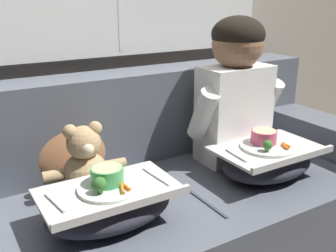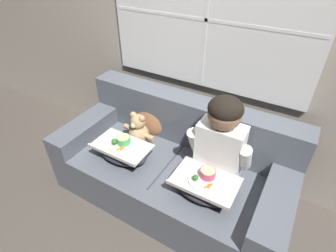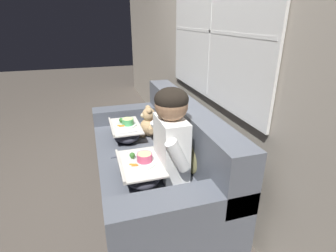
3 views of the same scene
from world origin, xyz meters
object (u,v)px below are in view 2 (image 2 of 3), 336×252
object	(u,v)px
throw_pillow_behind_child	(227,143)
throw_pillow_behind_teddy	(150,116)
couch	(174,166)
lap_tray_teddy	(122,151)
lap_tray_child	(205,186)
teddy_bear	(138,131)
child_figure	(222,135)

from	to	relation	value
throw_pillow_behind_child	throw_pillow_behind_teddy	distance (m)	0.75
couch	throw_pillow_behind_child	xyz separation A→B (m)	(0.37, 0.20, 0.27)
couch	lap_tray_teddy	bearing A→B (deg)	-149.23
lap_tray_child	lap_tray_teddy	xyz separation A→B (m)	(-0.75, -0.00, 0.00)
teddy_bear	lap_tray_teddy	bearing A→B (deg)	-89.91
throw_pillow_behind_child	lap_tray_child	size ratio (longest dim) A/B	0.81
lap_tray_teddy	lap_tray_child	bearing A→B (deg)	0.02
throw_pillow_behind_teddy	lap_tray_child	size ratio (longest dim) A/B	0.81
couch	child_figure	xyz separation A→B (m)	(0.37, 0.02, 0.48)
lap_tray_child	lap_tray_teddy	world-z (taller)	lap_tray_teddy
child_figure	lap_tray_teddy	distance (m)	0.84
child_figure	teddy_bear	xyz separation A→B (m)	(-0.75, -0.00, -0.24)
couch	lap_tray_child	xyz separation A→B (m)	(0.37, -0.22, 0.18)
throw_pillow_behind_child	throw_pillow_behind_teddy	world-z (taller)	same
throw_pillow_behind_teddy	lap_tray_teddy	size ratio (longest dim) A/B	0.79
teddy_bear	lap_tray_child	xyz separation A→B (m)	(0.75, -0.23, -0.05)
lap_tray_teddy	teddy_bear	bearing A→B (deg)	90.09
throw_pillow_behind_teddy	teddy_bear	distance (m)	0.20
throw_pillow_behind_teddy	lap_tray_child	bearing A→B (deg)	-29.75
couch	throw_pillow_behind_teddy	world-z (taller)	couch
couch	lap_tray_child	distance (m)	0.47
couch	throw_pillow_behind_child	distance (m)	0.51
lap_tray_child	couch	bearing A→B (deg)	149.24
teddy_bear	lap_tray_teddy	size ratio (longest dim) A/B	0.70
lap_tray_teddy	child_figure	bearing A→B (deg)	17.65
teddy_bear	child_figure	bearing A→B (deg)	0.23
couch	lap_tray_child	size ratio (longest dim) A/B	4.18
child_figure	lap_tray_child	bearing A→B (deg)	-90.06
couch	lap_tray_teddy	distance (m)	0.47
lap_tray_child	throw_pillow_behind_child	bearing A→B (deg)	89.97
throw_pillow_behind_child	child_figure	xyz separation A→B (m)	(0.00, -0.19, 0.20)
throw_pillow_behind_teddy	lap_tray_teddy	world-z (taller)	throw_pillow_behind_teddy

